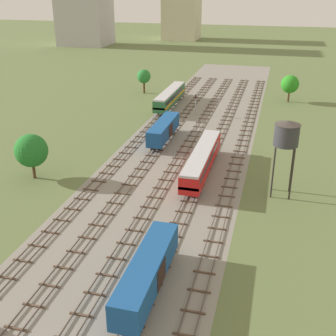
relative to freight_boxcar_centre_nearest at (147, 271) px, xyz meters
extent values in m
plane|color=#5B6B3D|center=(-4.89, 37.82, -2.45)|extent=(480.00, 480.00, 0.00)
cube|color=gray|center=(-4.89, 37.82, -2.45)|extent=(23.55, 176.00, 0.01)
cube|color=#47382D|center=(-15.39, 38.82, -2.24)|extent=(0.07, 126.00, 0.15)
cube|color=#47382D|center=(-13.95, 38.82, -2.24)|extent=(0.07, 126.00, 0.15)
cube|color=brown|center=(-14.67, -1.68, -2.38)|extent=(2.40, 0.22, 0.14)
cube|color=brown|center=(-14.67, 1.32, -2.38)|extent=(2.40, 0.22, 0.14)
cube|color=brown|center=(-14.67, 4.32, -2.38)|extent=(2.40, 0.22, 0.14)
cube|color=brown|center=(-14.67, 7.32, -2.38)|extent=(2.40, 0.22, 0.14)
cube|color=brown|center=(-14.67, 10.32, -2.38)|extent=(2.40, 0.22, 0.14)
cube|color=brown|center=(-14.67, 13.32, -2.38)|extent=(2.40, 0.22, 0.14)
cube|color=brown|center=(-14.67, 16.32, -2.38)|extent=(2.40, 0.22, 0.14)
cube|color=brown|center=(-14.67, 19.32, -2.38)|extent=(2.40, 0.22, 0.14)
cube|color=brown|center=(-14.67, 22.32, -2.38)|extent=(2.40, 0.22, 0.14)
cube|color=brown|center=(-14.67, 25.32, -2.38)|extent=(2.40, 0.22, 0.14)
cube|color=brown|center=(-14.67, 28.32, -2.38)|extent=(2.40, 0.22, 0.14)
cube|color=brown|center=(-14.67, 31.32, -2.38)|extent=(2.40, 0.22, 0.14)
cube|color=brown|center=(-14.67, 34.32, -2.38)|extent=(2.40, 0.22, 0.14)
cube|color=brown|center=(-14.67, 37.32, -2.38)|extent=(2.40, 0.22, 0.14)
cube|color=brown|center=(-14.67, 40.32, -2.38)|extent=(2.40, 0.22, 0.14)
cube|color=brown|center=(-14.67, 43.32, -2.38)|extent=(2.40, 0.22, 0.14)
cube|color=brown|center=(-14.67, 46.32, -2.38)|extent=(2.40, 0.22, 0.14)
cube|color=brown|center=(-14.67, 49.32, -2.38)|extent=(2.40, 0.22, 0.14)
cube|color=brown|center=(-14.67, 52.32, -2.38)|extent=(2.40, 0.22, 0.14)
cube|color=brown|center=(-14.67, 55.32, -2.38)|extent=(2.40, 0.22, 0.14)
cube|color=brown|center=(-14.67, 58.32, -2.38)|extent=(2.40, 0.22, 0.14)
cube|color=brown|center=(-14.67, 61.32, -2.38)|extent=(2.40, 0.22, 0.14)
cube|color=brown|center=(-14.67, 64.32, -2.38)|extent=(2.40, 0.22, 0.14)
cube|color=brown|center=(-14.67, 67.32, -2.38)|extent=(2.40, 0.22, 0.14)
cube|color=brown|center=(-14.67, 70.32, -2.38)|extent=(2.40, 0.22, 0.14)
cube|color=brown|center=(-14.67, 73.32, -2.38)|extent=(2.40, 0.22, 0.14)
cube|color=brown|center=(-14.67, 76.32, -2.38)|extent=(2.40, 0.22, 0.14)
cube|color=brown|center=(-14.67, 79.32, -2.38)|extent=(2.40, 0.22, 0.14)
cube|color=brown|center=(-14.67, 82.32, -2.38)|extent=(2.40, 0.22, 0.14)
cube|color=brown|center=(-14.67, 85.32, -2.38)|extent=(2.40, 0.22, 0.14)
cube|color=brown|center=(-14.67, 88.32, -2.38)|extent=(2.40, 0.22, 0.14)
cube|color=brown|center=(-14.67, 91.32, -2.38)|extent=(2.40, 0.22, 0.14)
cube|color=brown|center=(-14.67, 94.32, -2.38)|extent=(2.40, 0.22, 0.14)
cube|color=brown|center=(-14.67, 97.32, -2.38)|extent=(2.40, 0.22, 0.14)
cube|color=brown|center=(-14.67, 100.32, -2.38)|extent=(2.40, 0.22, 0.14)
cube|color=#47382D|center=(-10.50, 38.82, -2.24)|extent=(0.07, 126.00, 0.15)
cube|color=#47382D|center=(-9.07, 38.82, -2.24)|extent=(0.07, 126.00, 0.15)
cube|color=brown|center=(-9.78, -7.68, -2.38)|extent=(2.40, 0.22, 0.14)
cube|color=brown|center=(-9.78, -4.68, -2.38)|extent=(2.40, 0.22, 0.14)
cube|color=brown|center=(-9.78, -1.68, -2.38)|extent=(2.40, 0.22, 0.14)
cube|color=brown|center=(-9.78, 1.32, -2.38)|extent=(2.40, 0.22, 0.14)
cube|color=brown|center=(-9.78, 4.32, -2.38)|extent=(2.40, 0.22, 0.14)
cube|color=brown|center=(-9.78, 7.32, -2.38)|extent=(2.40, 0.22, 0.14)
cube|color=brown|center=(-9.78, 10.32, -2.38)|extent=(2.40, 0.22, 0.14)
cube|color=brown|center=(-9.78, 13.32, -2.38)|extent=(2.40, 0.22, 0.14)
cube|color=brown|center=(-9.78, 16.32, -2.38)|extent=(2.40, 0.22, 0.14)
cube|color=brown|center=(-9.78, 19.32, -2.38)|extent=(2.40, 0.22, 0.14)
cube|color=brown|center=(-9.78, 22.32, -2.38)|extent=(2.40, 0.22, 0.14)
cube|color=brown|center=(-9.78, 25.32, -2.38)|extent=(2.40, 0.22, 0.14)
cube|color=brown|center=(-9.78, 28.32, -2.38)|extent=(2.40, 0.22, 0.14)
cube|color=brown|center=(-9.78, 31.32, -2.38)|extent=(2.40, 0.22, 0.14)
cube|color=brown|center=(-9.78, 34.32, -2.38)|extent=(2.40, 0.22, 0.14)
cube|color=brown|center=(-9.78, 37.32, -2.38)|extent=(2.40, 0.22, 0.14)
cube|color=brown|center=(-9.78, 40.32, -2.38)|extent=(2.40, 0.22, 0.14)
cube|color=brown|center=(-9.78, 43.32, -2.38)|extent=(2.40, 0.22, 0.14)
cube|color=brown|center=(-9.78, 46.32, -2.38)|extent=(2.40, 0.22, 0.14)
cube|color=brown|center=(-9.78, 49.32, -2.38)|extent=(2.40, 0.22, 0.14)
cube|color=brown|center=(-9.78, 52.32, -2.38)|extent=(2.40, 0.22, 0.14)
cube|color=brown|center=(-9.78, 55.32, -2.38)|extent=(2.40, 0.22, 0.14)
cube|color=brown|center=(-9.78, 58.32, -2.38)|extent=(2.40, 0.22, 0.14)
cube|color=brown|center=(-9.78, 61.32, -2.38)|extent=(2.40, 0.22, 0.14)
cube|color=brown|center=(-9.78, 64.32, -2.38)|extent=(2.40, 0.22, 0.14)
cube|color=brown|center=(-9.78, 67.32, -2.38)|extent=(2.40, 0.22, 0.14)
cube|color=brown|center=(-9.78, 70.32, -2.38)|extent=(2.40, 0.22, 0.14)
cube|color=brown|center=(-9.78, 73.32, -2.38)|extent=(2.40, 0.22, 0.14)
cube|color=brown|center=(-9.78, 76.32, -2.38)|extent=(2.40, 0.22, 0.14)
cube|color=brown|center=(-9.78, 79.32, -2.38)|extent=(2.40, 0.22, 0.14)
cube|color=brown|center=(-9.78, 82.32, -2.38)|extent=(2.40, 0.22, 0.14)
cube|color=brown|center=(-9.78, 85.32, -2.38)|extent=(2.40, 0.22, 0.14)
cube|color=brown|center=(-9.78, 88.32, -2.38)|extent=(2.40, 0.22, 0.14)
cube|color=brown|center=(-9.78, 91.32, -2.38)|extent=(2.40, 0.22, 0.14)
cube|color=brown|center=(-9.78, 94.32, -2.38)|extent=(2.40, 0.22, 0.14)
cube|color=brown|center=(-9.78, 97.32, -2.38)|extent=(2.40, 0.22, 0.14)
cube|color=brown|center=(-9.78, 100.32, -2.38)|extent=(2.40, 0.22, 0.14)
cube|color=#47382D|center=(-5.61, 38.82, -2.24)|extent=(0.07, 126.00, 0.15)
cube|color=#47382D|center=(-4.18, 38.82, -2.24)|extent=(0.07, 126.00, 0.15)
cube|color=brown|center=(-4.89, -4.68, -2.38)|extent=(2.40, 0.22, 0.14)
cube|color=brown|center=(-4.89, -1.68, -2.38)|extent=(2.40, 0.22, 0.14)
cube|color=brown|center=(-4.89, 1.32, -2.38)|extent=(2.40, 0.22, 0.14)
cube|color=brown|center=(-4.89, 4.32, -2.38)|extent=(2.40, 0.22, 0.14)
cube|color=brown|center=(-4.89, 7.32, -2.38)|extent=(2.40, 0.22, 0.14)
cube|color=brown|center=(-4.89, 10.32, -2.38)|extent=(2.40, 0.22, 0.14)
cube|color=brown|center=(-4.89, 13.32, -2.38)|extent=(2.40, 0.22, 0.14)
cube|color=brown|center=(-4.89, 16.32, -2.38)|extent=(2.40, 0.22, 0.14)
cube|color=brown|center=(-4.89, 19.32, -2.38)|extent=(2.40, 0.22, 0.14)
cube|color=brown|center=(-4.89, 22.32, -2.38)|extent=(2.40, 0.22, 0.14)
cube|color=brown|center=(-4.89, 25.32, -2.38)|extent=(2.40, 0.22, 0.14)
cube|color=brown|center=(-4.89, 28.32, -2.38)|extent=(2.40, 0.22, 0.14)
cube|color=brown|center=(-4.89, 31.32, -2.38)|extent=(2.40, 0.22, 0.14)
cube|color=brown|center=(-4.89, 34.32, -2.38)|extent=(2.40, 0.22, 0.14)
cube|color=brown|center=(-4.89, 37.32, -2.38)|extent=(2.40, 0.22, 0.14)
cube|color=brown|center=(-4.89, 40.32, -2.38)|extent=(2.40, 0.22, 0.14)
cube|color=brown|center=(-4.89, 43.32, -2.38)|extent=(2.40, 0.22, 0.14)
cube|color=brown|center=(-4.89, 46.32, -2.38)|extent=(2.40, 0.22, 0.14)
cube|color=brown|center=(-4.89, 49.32, -2.38)|extent=(2.40, 0.22, 0.14)
cube|color=brown|center=(-4.89, 52.32, -2.38)|extent=(2.40, 0.22, 0.14)
cube|color=brown|center=(-4.89, 55.32, -2.38)|extent=(2.40, 0.22, 0.14)
cube|color=brown|center=(-4.89, 58.32, -2.38)|extent=(2.40, 0.22, 0.14)
cube|color=brown|center=(-4.89, 61.32, -2.38)|extent=(2.40, 0.22, 0.14)
cube|color=brown|center=(-4.89, 64.32, -2.38)|extent=(2.40, 0.22, 0.14)
cube|color=brown|center=(-4.89, 67.32, -2.38)|extent=(2.40, 0.22, 0.14)
cube|color=brown|center=(-4.89, 70.32, -2.38)|extent=(2.40, 0.22, 0.14)
cube|color=brown|center=(-4.89, 73.32, -2.38)|extent=(2.40, 0.22, 0.14)
cube|color=brown|center=(-4.89, 76.32, -2.38)|extent=(2.40, 0.22, 0.14)
cube|color=brown|center=(-4.89, 79.32, -2.38)|extent=(2.40, 0.22, 0.14)
cube|color=brown|center=(-4.89, 82.32, -2.38)|extent=(2.40, 0.22, 0.14)
cube|color=brown|center=(-4.89, 85.32, -2.38)|extent=(2.40, 0.22, 0.14)
cube|color=brown|center=(-4.89, 88.32, -2.38)|extent=(2.40, 0.22, 0.14)
cube|color=brown|center=(-4.89, 91.32, -2.38)|extent=(2.40, 0.22, 0.14)
cube|color=brown|center=(-4.89, 94.32, -2.38)|extent=(2.40, 0.22, 0.14)
cube|color=brown|center=(-4.89, 97.32, -2.38)|extent=(2.40, 0.22, 0.14)
cube|color=brown|center=(-4.89, 100.32, -2.38)|extent=(2.40, 0.22, 0.14)
cube|color=#47382D|center=(-0.72, 38.82, -2.24)|extent=(0.07, 126.00, 0.15)
cube|color=#47382D|center=(0.71, 38.82, -2.24)|extent=(0.07, 126.00, 0.15)
cube|color=brown|center=(-0.01, -4.68, -2.38)|extent=(2.40, 0.22, 0.14)
cube|color=brown|center=(-0.01, -1.68, -2.38)|extent=(2.40, 0.22, 0.14)
cube|color=brown|center=(-0.01, 1.32, -2.38)|extent=(2.40, 0.22, 0.14)
cube|color=brown|center=(-0.01, 4.32, -2.38)|extent=(2.40, 0.22, 0.14)
cube|color=brown|center=(-0.01, 7.32, -2.38)|extent=(2.40, 0.22, 0.14)
cube|color=brown|center=(-0.01, 10.32, -2.38)|extent=(2.40, 0.22, 0.14)
cube|color=brown|center=(-0.01, 13.32, -2.38)|extent=(2.40, 0.22, 0.14)
cube|color=brown|center=(-0.01, 16.32, -2.38)|extent=(2.40, 0.22, 0.14)
cube|color=brown|center=(-0.01, 19.32, -2.38)|extent=(2.40, 0.22, 0.14)
cube|color=brown|center=(-0.01, 22.32, -2.38)|extent=(2.40, 0.22, 0.14)
cube|color=brown|center=(-0.01, 25.32, -2.38)|extent=(2.40, 0.22, 0.14)
cube|color=brown|center=(-0.01, 28.32, -2.38)|extent=(2.40, 0.22, 0.14)
cube|color=brown|center=(-0.01, 31.32, -2.38)|extent=(2.40, 0.22, 0.14)
cube|color=brown|center=(-0.01, 34.32, -2.38)|extent=(2.40, 0.22, 0.14)
cube|color=brown|center=(-0.01, 37.32, -2.38)|extent=(2.40, 0.22, 0.14)
cube|color=brown|center=(-0.01, 40.32, -2.38)|extent=(2.40, 0.22, 0.14)
cube|color=brown|center=(-0.01, 43.32, -2.38)|extent=(2.40, 0.22, 0.14)
cube|color=brown|center=(-0.01, 46.32, -2.38)|extent=(2.40, 0.22, 0.14)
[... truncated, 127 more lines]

